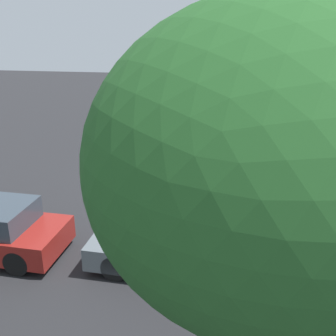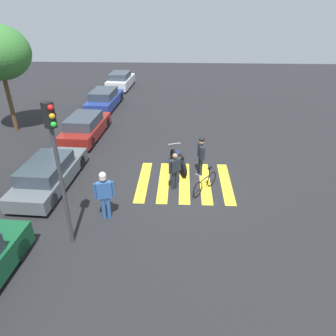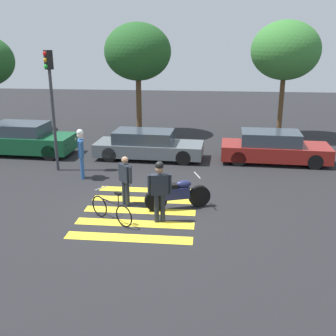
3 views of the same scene
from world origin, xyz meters
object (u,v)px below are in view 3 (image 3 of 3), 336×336
object	(u,v)px
car_grey_coupe	(148,145)
traffic_light_pole	(51,93)
officer_on_foot	(160,187)
pedestrian_bystander	(81,150)
officer_by_motorcycle	(125,178)
car_green_compact	(25,139)
police_motorcycle	(178,194)
car_maroon_wagon	(274,148)
leaning_bicycle	(112,210)

from	to	relation	value
car_grey_coupe	traffic_light_pole	bearing A→B (deg)	-149.07
officer_on_foot	pedestrian_bystander	distance (m)	4.89
officer_by_motorcycle	car_grey_coupe	xyz separation A→B (m)	(-0.09, 5.27, -0.31)
pedestrian_bystander	car_green_compact	size ratio (longest dim) A/B	0.44
police_motorcycle	car_maroon_wagon	distance (m)	6.52
car_maroon_wagon	traffic_light_pole	world-z (taller)	traffic_light_pole
car_grey_coupe	officer_on_foot	bearing A→B (deg)	-78.42
pedestrian_bystander	traffic_light_pole	distance (m)	2.52
officer_on_foot	car_maroon_wagon	bearing A→B (deg)	57.20
police_motorcycle	leaning_bicycle	world-z (taller)	police_motorcycle
officer_on_foot	car_green_compact	bearing A→B (deg)	136.90
officer_by_motorcycle	car_maroon_wagon	size ratio (longest dim) A/B	0.35
officer_by_motorcycle	pedestrian_bystander	world-z (taller)	pedestrian_bystander
pedestrian_bystander	car_maroon_wagon	size ratio (longest dim) A/B	0.42
car_grey_coupe	car_maroon_wagon	xyz separation A→B (m)	(5.43, -0.01, 0.03)
leaning_bicycle	car_green_compact	bearing A→B (deg)	130.01
officer_on_foot	traffic_light_pole	size ratio (longest dim) A/B	0.39
car_green_compact	traffic_light_pole	xyz separation A→B (m)	(2.29, -2.17, 2.41)
leaning_bicycle	officer_by_motorcycle	xyz separation A→B (m)	(0.17, 1.25, 0.54)
officer_on_foot	officer_by_motorcycle	distance (m)	1.67
officer_on_foot	car_grey_coupe	distance (m)	6.55
car_green_compact	car_maroon_wagon	bearing A→B (deg)	-0.76
car_green_compact	leaning_bicycle	bearing A→B (deg)	-49.99
officer_on_foot	car_grey_coupe	bearing A→B (deg)	101.58
officer_by_motorcycle	pedestrian_bystander	size ratio (longest dim) A/B	0.85
leaning_bicycle	pedestrian_bystander	distance (m)	4.24
officer_on_foot	police_motorcycle	bearing A→B (deg)	66.30
police_motorcycle	traffic_light_pole	xyz separation A→B (m)	(-5.13, 3.36, 2.63)
officer_by_motorcycle	car_grey_coupe	world-z (taller)	officer_by_motorcycle
officer_by_motorcycle	traffic_light_pole	xyz separation A→B (m)	(-3.47, 3.25, 2.19)
officer_on_foot	car_maroon_wagon	world-z (taller)	officer_on_foot
leaning_bicycle	officer_on_foot	world-z (taller)	officer_on_foot
pedestrian_bystander	car_grey_coupe	world-z (taller)	pedestrian_bystander
leaning_bicycle	car_grey_coupe	world-z (taller)	car_grey_coupe
police_motorcycle	car_green_compact	xyz separation A→B (m)	(-7.43, 5.53, 0.22)
officer_on_foot	officer_by_motorcycle	xyz separation A→B (m)	(-1.22, 1.12, -0.16)
police_motorcycle	pedestrian_bystander	size ratio (longest dim) A/B	1.06
officer_by_motorcycle	pedestrian_bystander	xyz separation A→B (m)	(-2.17, 2.40, 0.21)
officer_by_motorcycle	car_maroon_wagon	xyz separation A→B (m)	(5.34, 5.27, -0.27)
car_grey_coupe	car_maroon_wagon	world-z (taller)	car_maroon_wagon
leaning_bicycle	officer_by_motorcycle	world-z (taller)	officer_by_motorcycle
officer_on_foot	car_green_compact	world-z (taller)	officer_on_foot
officer_by_motorcycle	car_green_compact	distance (m)	7.91
leaning_bicycle	car_maroon_wagon	size ratio (longest dim) A/B	0.31
car_maroon_wagon	leaning_bicycle	bearing A→B (deg)	-130.18
car_maroon_wagon	car_green_compact	bearing A→B (deg)	179.24
officer_on_foot	car_grey_coupe	size ratio (longest dim) A/B	0.38
traffic_light_pole	officer_on_foot	bearing A→B (deg)	-42.96
leaning_bicycle	police_motorcycle	bearing A→B (deg)	31.86
leaning_bicycle	officer_on_foot	size ratio (longest dim) A/B	0.78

